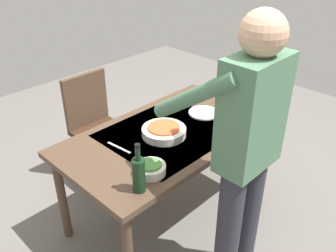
{
  "coord_description": "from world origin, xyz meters",
  "views": [
    {
      "loc": [
        1.54,
        1.51,
        2.02
      ],
      "look_at": [
        0.0,
        0.0,
        0.78
      ],
      "focal_mm": 38.95,
      "sensor_mm": 36.0,
      "label": 1
    }
  ],
  "objects_px": {
    "water_cup_near_right": "(245,114)",
    "dining_table": "(168,142)",
    "side_bowl_salad": "(150,168)",
    "wine_bottle": "(139,174)",
    "water_cup_near_left": "(236,119)",
    "serving_bowl_pasta": "(164,131)",
    "person_server": "(245,149)",
    "dinner_plate_near": "(204,113)",
    "wine_glass_left": "(222,123)",
    "chair_near": "(95,121)"
  },
  "relations": [
    {
      "from": "water_cup_near_right",
      "to": "dining_table",
      "type": "bearing_deg",
      "value": -26.83
    },
    {
      "from": "dining_table",
      "to": "side_bowl_salad",
      "type": "height_order",
      "value": "side_bowl_salad"
    },
    {
      "from": "water_cup_near_right",
      "to": "side_bowl_salad",
      "type": "distance_m",
      "value": 0.93
    },
    {
      "from": "wine_bottle",
      "to": "side_bowl_salad",
      "type": "height_order",
      "value": "wine_bottle"
    },
    {
      "from": "water_cup_near_left",
      "to": "side_bowl_salad",
      "type": "distance_m",
      "value": 0.82
    },
    {
      "from": "water_cup_near_right",
      "to": "serving_bowl_pasta",
      "type": "relative_size",
      "value": 0.3
    },
    {
      "from": "person_server",
      "to": "side_bowl_salad",
      "type": "relative_size",
      "value": 9.38
    },
    {
      "from": "water_cup_near_right",
      "to": "serving_bowl_pasta",
      "type": "bearing_deg",
      "value": -24.3
    },
    {
      "from": "dinner_plate_near",
      "to": "wine_glass_left",
      "type": "bearing_deg",
      "value": 59.21
    },
    {
      "from": "dinner_plate_near",
      "to": "water_cup_near_left",
      "type": "bearing_deg",
      "value": 96.09
    },
    {
      "from": "water_cup_near_right",
      "to": "side_bowl_salad",
      "type": "height_order",
      "value": "water_cup_near_right"
    },
    {
      "from": "serving_bowl_pasta",
      "to": "chair_near",
      "type": "bearing_deg",
      "value": -88.86
    },
    {
      "from": "wine_glass_left",
      "to": "water_cup_near_left",
      "type": "distance_m",
      "value": 0.21
    },
    {
      "from": "dinner_plate_near",
      "to": "side_bowl_salad",
      "type": "bearing_deg",
      "value": 17.67
    },
    {
      "from": "dining_table",
      "to": "wine_bottle",
      "type": "bearing_deg",
      "value": 30.25
    },
    {
      "from": "dining_table",
      "to": "wine_bottle",
      "type": "relative_size",
      "value": 5.07
    },
    {
      "from": "dinner_plate_near",
      "to": "wine_bottle",
      "type": "bearing_deg",
      "value": 18.85
    },
    {
      "from": "side_bowl_salad",
      "to": "dinner_plate_near",
      "type": "height_order",
      "value": "side_bowl_salad"
    },
    {
      "from": "wine_bottle",
      "to": "wine_glass_left",
      "type": "bearing_deg",
      "value": -178.04
    },
    {
      "from": "person_server",
      "to": "wine_glass_left",
      "type": "xyz_separation_m",
      "value": [
        -0.33,
        -0.39,
        -0.13
      ]
    },
    {
      "from": "person_server",
      "to": "dinner_plate_near",
      "type": "distance_m",
      "value": 0.88
    },
    {
      "from": "wine_bottle",
      "to": "dinner_plate_near",
      "type": "relative_size",
      "value": 1.29
    },
    {
      "from": "water_cup_near_left",
      "to": "water_cup_near_right",
      "type": "bearing_deg",
      "value": -179.12
    },
    {
      "from": "chair_near",
      "to": "dinner_plate_near",
      "type": "height_order",
      "value": "chair_near"
    },
    {
      "from": "wine_bottle",
      "to": "side_bowl_salad",
      "type": "xyz_separation_m",
      "value": [
        -0.15,
        -0.07,
        -0.08
      ]
    },
    {
      "from": "serving_bowl_pasta",
      "to": "dining_table",
      "type": "bearing_deg",
      "value": -170.78
    },
    {
      "from": "water_cup_near_left",
      "to": "dining_table",
      "type": "bearing_deg",
      "value": -33.14
    },
    {
      "from": "chair_near",
      "to": "serving_bowl_pasta",
      "type": "bearing_deg",
      "value": 91.14
    },
    {
      "from": "person_server",
      "to": "wine_bottle",
      "type": "bearing_deg",
      "value": -40.83
    },
    {
      "from": "wine_glass_left",
      "to": "water_cup_near_right",
      "type": "height_order",
      "value": "wine_glass_left"
    },
    {
      "from": "dining_table",
      "to": "dinner_plate_near",
      "type": "distance_m",
      "value": 0.4
    },
    {
      "from": "person_server",
      "to": "dinner_plate_near",
      "type": "relative_size",
      "value": 7.34
    },
    {
      "from": "person_server",
      "to": "wine_glass_left",
      "type": "height_order",
      "value": "person_server"
    },
    {
      "from": "chair_near",
      "to": "wine_glass_left",
      "type": "height_order",
      "value": "chair_near"
    },
    {
      "from": "wine_bottle",
      "to": "water_cup_near_left",
      "type": "distance_m",
      "value": 0.96
    },
    {
      "from": "side_bowl_salad",
      "to": "water_cup_near_right",
      "type": "bearing_deg",
      "value": 178.79
    },
    {
      "from": "dining_table",
      "to": "side_bowl_salad",
      "type": "bearing_deg",
      "value": 32.04
    },
    {
      "from": "person_server",
      "to": "dinner_plate_near",
      "type": "height_order",
      "value": "person_server"
    },
    {
      "from": "wine_glass_left",
      "to": "water_cup_near_right",
      "type": "relative_size",
      "value": 1.71
    },
    {
      "from": "dining_table",
      "to": "person_server",
      "type": "bearing_deg",
      "value": 79.89
    },
    {
      "from": "wine_glass_left",
      "to": "chair_near",
      "type": "bearing_deg",
      "value": -75.86
    },
    {
      "from": "serving_bowl_pasta",
      "to": "side_bowl_salad",
      "type": "bearing_deg",
      "value": 34.52
    },
    {
      "from": "wine_bottle",
      "to": "dining_table",
      "type": "bearing_deg",
      "value": -149.75
    },
    {
      "from": "water_cup_near_left",
      "to": "dinner_plate_near",
      "type": "relative_size",
      "value": 0.42
    },
    {
      "from": "water_cup_near_left",
      "to": "water_cup_near_right",
      "type": "relative_size",
      "value": 1.1
    },
    {
      "from": "wine_bottle",
      "to": "person_server",
      "type": "bearing_deg",
      "value": 139.17
    },
    {
      "from": "chair_near",
      "to": "water_cup_near_right",
      "type": "bearing_deg",
      "value": 119.07
    },
    {
      "from": "dining_table",
      "to": "wine_glass_left",
      "type": "height_order",
      "value": "wine_glass_left"
    },
    {
      "from": "side_bowl_salad",
      "to": "dinner_plate_near",
      "type": "distance_m",
      "value": 0.83
    },
    {
      "from": "serving_bowl_pasta",
      "to": "side_bowl_salad",
      "type": "relative_size",
      "value": 1.67
    }
  ]
}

